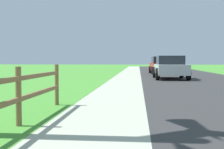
{
  "coord_description": "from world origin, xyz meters",
  "views": [
    {
      "loc": [
        -0.2,
        -0.36,
        1.25
      ],
      "look_at": [
        -0.96,
        8.73,
        0.83
      ],
      "focal_mm": 50.37,
      "sensor_mm": 36.0,
      "label": 1
    }
  ],
  "objects": [
    {
      "name": "parked_suv_silver",
      "position": [
        1.91,
        20.6,
        0.78
      ],
      "size": [
        2.16,
        4.52,
        1.52
      ],
      "color": "#B7BABF",
      "rests_on": "ground"
    },
    {
      "name": "ground_plane",
      "position": [
        0.0,
        25.0,
        0.0
      ],
      "size": [
        120.0,
        120.0,
        0.0
      ],
      "primitive_type": "plane",
      "color": "#479333"
    },
    {
      "name": "road_asphalt",
      "position": [
        3.5,
        27.0,
        0.0
      ],
      "size": [
        7.0,
        66.0,
        0.01
      ],
      "primitive_type": "cube",
      "color": "#313131",
      "rests_on": "ground"
    },
    {
      "name": "parked_car_red",
      "position": [
        1.94,
        28.55,
        0.78
      ],
      "size": [
        2.27,
        4.4,
        1.56
      ],
      "color": "maroon",
      "rests_on": "ground"
    },
    {
      "name": "grass_verge",
      "position": [
        -4.5,
        27.0,
        0.01
      ],
      "size": [
        5.0,
        66.0,
        0.0
      ],
      "primitive_type": "cube",
      "color": "#479333",
      "rests_on": "ground"
    },
    {
      "name": "curb_concrete",
      "position": [
        -3.0,
        27.0,
        0.0
      ],
      "size": [
        6.0,
        66.0,
        0.01
      ],
      "primitive_type": "cube",
      "color": "#AFB69E",
      "rests_on": "ground"
    }
  ]
}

